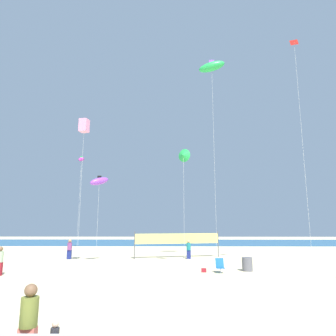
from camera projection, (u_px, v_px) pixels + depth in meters
ground_plane at (136, 278)px, 17.26m from camera, size 120.00×120.00×0.00m
ocean_band at (161, 242)px, 52.46m from camera, size 120.00×20.00×0.01m
mother_figure at (29, 321)px, 6.76m from camera, size 0.38×0.38×1.68m
beachgoer_plum_shirt at (70, 249)px, 26.99m from camera, size 0.39×0.39×1.71m
beachgoer_teal_shirt at (189, 249)px, 27.22m from camera, size 0.38×0.38×1.66m
beachgoer_sage_shirt at (0, 260)px, 18.28m from camera, size 0.39×0.39×1.69m
folding_beach_chair at (220, 265)px, 19.27m from camera, size 0.52×0.65×0.89m
trash_barrel at (247, 264)px, 19.99m from camera, size 0.68×0.68×0.87m
volleyball_net at (178, 240)px, 28.13m from camera, size 7.80×2.04×2.40m
beach_handbag at (204, 270)px, 19.45m from camera, size 0.31×0.16×0.25m
kite_pink_box at (84, 126)px, 22.40m from camera, size 0.70×0.70×10.64m
kite_green_inflatable at (212, 67)px, 26.18m from camera, size 2.44×1.02×17.01m
kite_red_diamond at (295, 47)px, 22.33m from camera, size 0.68×0.67×16.37m
kite_green_delta at (183, 155)px, 23.19m from camera, size 1.00×0.76×8.70m
kite_magenta_inflatable at (81, 159)px, 38.46m from camera, size 0.65×1.51×11.55m
kite_violet_inflatable at (99, 181)px, 24.09m from camera, size 1.66×1.47×6.87m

